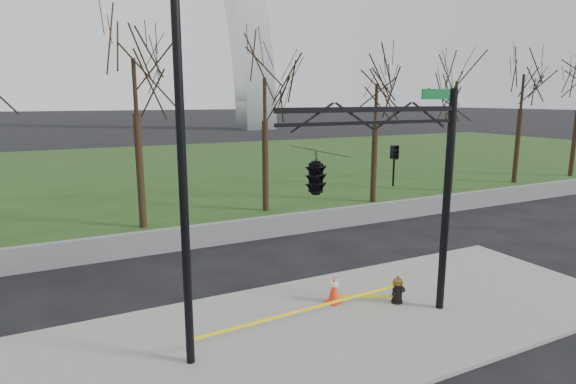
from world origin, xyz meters
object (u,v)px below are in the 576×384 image
fire_hydrant (398,290)px  traffic_signal_mast (345,170)px  street_light (192,151)px  traffic_cone (334,289)px

fire_hydrant → traffic_signal_mast: (-2.41, -0.82, 3.68)m
street_light → traffic_signal_mast: bearing=-15.6°
fire_hydrant → street_light: size_ratio=0.10×
street_light → traffic_signal_mast: (3.39, -0.46, -0.55)m
street_light → fire_hydrant: bearing=-4.4°
traffic_cone → traffic_signal_mast: (-0.82, -1.63, 3.66)m
fire_hydrant → street_light: street_light is taller
fire_hydrant → street_light: 7.19m
traffic_cone → traffic_signal_mast: traffic_signal_mast is taller
traffic_cone → street_light: street_light is taller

